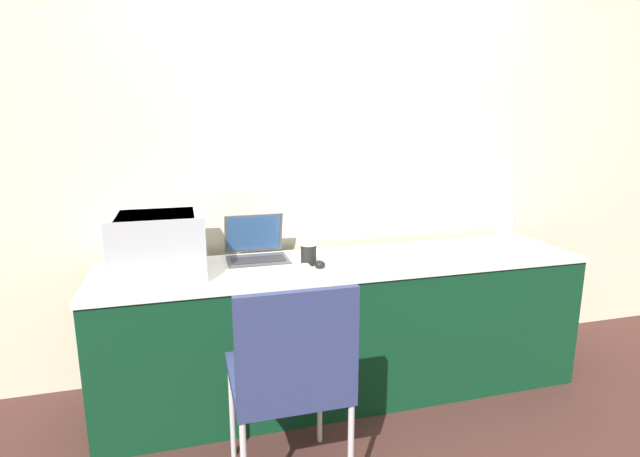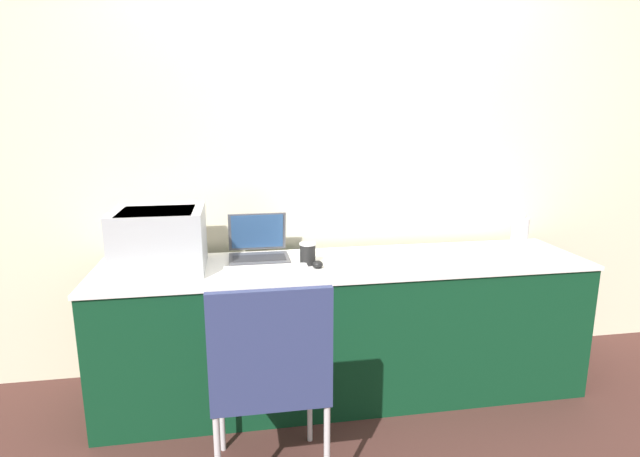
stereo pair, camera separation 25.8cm
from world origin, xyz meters
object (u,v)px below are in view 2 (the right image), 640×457
object	(u,v)px
coffee_cup	(308,254)
metal_pitcher	(520,230)
printer	(160,237)
laptop_left	(258,249)
chair	(269,369)
external_keyboard	(266,270)
mouse	(318,264)

from	to	relation	value
coffee_cup	metal_pitcher	world-z (taller)	metal_pitcher
printer	metal_pitcher	world-z (taller)	printer
laptop_left	chair	size ratio (longest dim) A/B	0.34
printer	chair	size ratio (longest dim) A/B	0.47
printer	external_keyboard	xyz separation A→B (m)	(0.51, -0.14, -0.15)
laptop_left	chair	world-z (taller)	laptop_left
external_keyboard	chair	bearing A→B (deg)	-93.09
laptop_left	chair	xyz separation A→B (m)	(-0.01, -0.86, -0.25)
mouse	metal_pitcher	size ratio (longest dim) A/B	0.28
external_keyboard	mouse	xyz separation A→B (m)	(0.26, 0.03, 0.01)
printer	external_keyboard	distance (m)	0.55
laptop_left	external_keyboard	size ratio (longest dim) A/B	0.76
external_keyboard	mouse	bearing A→B (deg)	6.13
external_keyboard	metal_pitcher	bearing A→B (deg)	10.20
printer	chair	xyz separation A→B (m)	(0.48, -0.74, -0.36)
laptop_left	metal_pitcher	bearing A→B (deg)	0.43
printer	mouse	distance (m)	0.79
external_keyboard	chair	size ratio (longest dim) A/B	0.45
coffee_cup	laptop_left	bearing A→B (deg)	147.28
coffee_cup	metal_pitcher	size ratio (longest dim) A/B	0.55
chair	printer	bearing A→B (deg)	123.00
coffee_cup	mouse	world-z (taller)	coffee_cup
mouse	coffee_cup	bearing A→B (deg)	117.81
metal_pitcher	coffee_cup	bearing A→B (deg)	-172.54
chair	mouse	bearing A→B (deg)	65.14
coffee_cup	chair	world-z (taller)	chair
coffee_cup	mouse	distance (m)	0.09
printer	metal_pitcher	distance (m)	2.03
mouse	metal_pitcher	distance (m)	1.27
metal_pitcher	chair	bearing A→B (deg)	-150.46
external_keyboard	chair	xyz separation A→B (m)	(-0.03, -0.60, -0.21)
metal_pitcher	laptop_left	bearing A→B (deg)	-179.57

